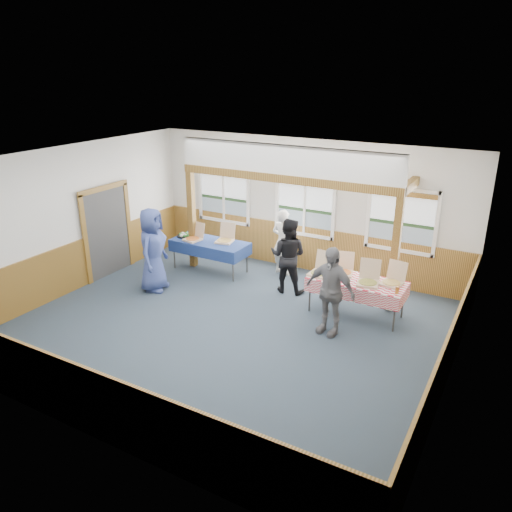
# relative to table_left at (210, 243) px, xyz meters

# --- Properties ---
(floor) EXTENTS (8.00, 8.00, 0.00)m
(floor) POSITION_rel_table_left_xyz_m (1.95, -2.24, -0.70)
(floor) COLOR #2B3946
(floor) RESTS_ON ground
(ceiling) EXTENTS (8.00, 8.00, 0.00)m
(ceiling) POSITION_rel_table_left_xyz_m (1.95, -2.24, 2.50)
(ceiling) COLOR white
(ceiling) RESTS_ON wall_back
(wall_back) EXTENTS (8.00, 0.00, 8.00)m
(wall_back) POSITION_rel_table_left_xyz_m (1.95, 1.26, 0.90)
(wall_back) COLOR silver
(wall_back) RESTS_ON floor
(wall_front) EXTENTS (8.00, 0.00, 8.00)m
(wall_front) POSITION_rel_table_left_xyz_m (1.95, -5.74, 0.90)
(wall_front) COLOR silver
(wall_front) RESTS_ON floor
(wall_left) EXTENTS (0.00, 8.00, 8.00)m
(wall_left) POSITION_rel_table_left_xyz_m (-2.05, -2.24, 0.90)
(wall_left) COLOR silver
(wall_left) RESTS_ON floor
(wall_right) EXTENTS (0.00, 8.00, 8.00)m
(wall_right) POSITION_rel_table_left_xyz_m (5.95, -2.24, 0.90)
(wall_right) COLOR silver
(wall_right) RESTS_ON floor
(wainscot_back) EXTENTS (7.98, 0.05, 1.10)m
(wainscot_back) POSITION_rel_table_left_xyz_m (1.95, 1.23, -0.15)
(wainscot_back) COLOR brown
(wainscot_back) RESTS_ON floor
(wainscot_front) EXTENTS (7.98, 0.05, 1.10)m
(wainscot_front) POSITION_rel_table_left_xyz_m (1.95, -5.72, -0.15)
(wainscot_front) COLOR brown
(wainscot_front) RESTS_ON floor
(wainscot_left) EXTENTS (0.05, 6.98, 1.10)m
(wainscot_left) POSITION_rel_table_left_xyz_m (-2.03, -2.24, -0.15)
(wainscot_left) COLOR brown
(wainscot_left) RESTS_ON floor
(wainscot_right) EXTENTS (0.05, 6.98, 1.10)m
(wainscot_right) POSITION_rel_table_left_xyz_m (5.92, -2.24, -0.15)
(wainscot_right) COLOR brown
(wainscot_right) RESTS_ON floor
(cased_opening) EXTENTS (0.06, 1.30, 2.10)m
(cased_opening) POSITION_rel_table_left_xyz_m (-2.01, -1.34, 0.35)
(cased_opening) COLOR #383838
(cased_opening) RESTS_ON wall_left
(window_left) EXTENTS (1.56, 0.10, 1.46)m
(window_left) POSITION_rel_table_left_xyz_m (-0.35, 1.22, 0.98)
(window_left) COLOR white
(window_left) RESTS_ON wall_back
(window_mid) EXTENTS (1.56, 0.10, 1.46)m
(window_mid) POSITION_rel_table_left_xyz_m (1.95, 1.22, 0.98)
(window_mid) COLOR white
(window_mid) RESTS_ON wall_back
(window_right) EXTENTS (1.56, 0.10, 1.46)m
(window_right) POSITION_rel_table_left_xyz_m (4.25, 1.22, 0.98)
(window_right) COLOR white
(window_right) RESTS_ON wall_back
(post_left) EXTENTS (0.15, 0.15, 2.40)m
(post_left) POSITION_rel_table_left_xyz_m (-0.55, 0.06, 0.50)
(post_left) COLOR #5B3714
(post_left) RESTS_ON floor
(post_right) EXTENTS (0.15, 0.15, 2.40)m
(post_right) POSITION_rel_table_left_xyz_m (4.45, 0.06, 0.50)
(post_right) COLOR #5B3714
(post_right) RESTS_ON floor
(cross_beam) EXTENTS (5.15, 0.18, 0.18)m
(cross_beam) POSITION_rel_table_left_xyz_m (1.95, 0.06, 1.79)
(cross_beam) COLOR #5B3714
(cross_beam) RESTS_ON post_left
(table_left) EXTENTS (2.01, 1.16, 0.76)m
(table_left) POSITION_rel_table_left_xyz_m (0.00, 0.00, 0.00)
(table_left) COLOR #383838
(table_left) RESTS_ON floor
(table_right) EXTENTS (1.97, 0.98, 0.76)m
(table_right) POSITION_rel_table_left_xyz_m (3.89, -0.51, 0.00)
(table_right) COLOR #383838
(table_right) RESTS_ON floor
(pizza_box_a) EXTENTS (0.44, 0.51, 0.40)m
(pizza_box_a) POSITION_rel_table_left_xyz_m (-0.39, -0.11, 0.12)
(pizza_box_a) COLOR beige
(pizza_box_a) RESTS_ON table_left
(pizza_box_b) EXTENTS (0.47, 0.54, 0.42)m
(pizza_box_b) POSITION_rel_table_left_xyz_m (0.34, 0.16, 0.12)
(pizza_box_b) COLOR beige
(pizza_box_b) RESTS_ON table_left
(pizza_box_c) EXTENTS (0.43, 0.51, 0.44)m
(pizza_box_c) POSITION_rel_table_left_xyz_m (3.15, -0.61, 0.12)
(pizza_box_c) COLOR beige
(pizza_box_c) RESTS_ON table_right
(pizza_box_d) EXTENTS (0.47, 0.53, 0.41)m
(pizza_box_d) POSITION_rel_table_left_xyz_m (3.53, -0.32, 0.12)
(pizza_box_d) COLOR beige
(pizza_box_d) RESTS_ON table_right
(pizza_box_e) EXTENTS (0.48, 0.56, 0.44)m
(pizza_box_e) POSITION_rel_table_left_xyz_m (4.14, -0.59, 0.12)
(pizza_box_e) COLOR beige
(pizza_box_e) RESTS_ON table_right
(pizza_box_f) EXTENTS (0.46, 0.53, 0.42)m
(pizza_box_f) POSITION_rel_table_left_xyz_m (4.55, -0.37, 0.12)
(pizza_box_f) COLOR beige
(pizza_box_f) RESTS_ON table_right
(veggie_tray) EXTENTS (0.39, 0.39, 0.09)m
(veggie_tray) POSITION_rel_table_left_xyz_m (-0.75, 0.00, 0.09)
(veggie_tray) COLOR black
(veggie_tray) RESTS_ON table_left
(drink_glass) EXTENTS (0.07, 0.07, 0.15)m
(drink_glass) POSITION_rel_table_left_xyz_m (4.74, -0.76, 0.13)
(drink_glass) COLOR #A55A1B
(drink_glass) RESTS_ON table_right
(woman_white) EXTENTS (0.63, 0.46, 1.61)m
(woman_white) POSITION_rel_table_left_xyz_m (1.64, 0.70, 0.10)
(woman_white) COLOR silver
(woman_white) RESTS_ON floor
(woman_black) EXTENTS (0.90, 0.74, 1.69)m
(woman_black) POSITION_rel_table_left_xyz_m (2.19, -0.16, 0.14)
(woman_black) COLOR black
(woman_black) RESTS_ON floor
(man_blue) EXTENTS (0.84, 1.06, 1.90)m
(man_blue) POSITION_rel_table_left_xyz_m (-0.46, -1.54, 0.25)
(man_blue) COLOR #344383
(man_blue) RESTS_ON floor
(person_grey) EXTENTS (1.06, 0.59, 1.72)m
(person_grey) POSITION_rel_table_left_xyz_m (3.69, -1.47, 0.16)
(person_grey) COLOR slate
(person_grey) RESTS_ON floor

